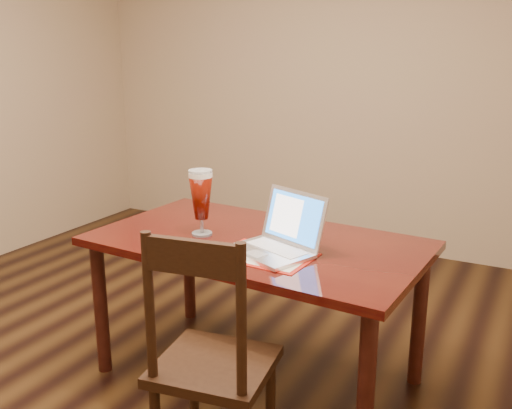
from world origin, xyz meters
The scene contains 4 objects.
ground centered at (0.00, 0.00, 0.00)m, with size 5.00×5.00×0.00m, color black.
room_shell centered at (0.00, 0.00, 1.76)m, with size 4.51×5.01×2.71m.
dining_table centered at (0.41, 0.30, 0.66)m, with size 1.62×0.97×1.06m.
dining_chair centered at (0.58, -0.38, 0.48)m, with size 0.49×0.47×1.01m.
Camera 1 is at (1.63, -1.99, 1.62)m, focal length 40.00 mm.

